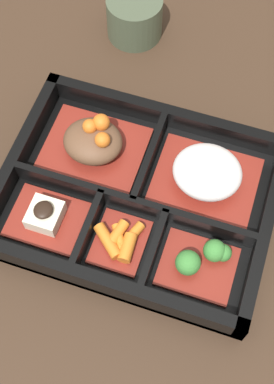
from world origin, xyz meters
The scene contains 9 objects.
ground_plane centered at (0.00, 0.00, 0.00)m, with size 3.00×3.00×0.00m, color #382619.
bento_base centered at (0.00, 0.00, 0.01)m, with size 0.32×0.25×0.01m.
bento_rim centered at (0.00, 0.00, 0.02)m, with size 0.32×0.25×0.04m.
bowl_stew centered at (-0.07, 0.05, 0.03)m, with size 0.12×0.10×0.05m.
bowl_rice centered at (0.07, 0.05, 0.03)m, with size 0.12×0.10×0.05m.
bowl_tofu centered at (-0.09, -0.06, 0.02)m, with size 0.09×0.07×0.03m.
bowl_carrots centered at (0.00, -0.06, 0.02)m, with size 0.06×0.07×0.02m.
bowl_greens centered at (0.09, -0.06, 0.02)m, with size 0.08×0.07×0.03m.
tea_cup centered at (-0.09, 0.26, 0.03)m, with size 0.08×0.08×0.06m.
Camera 1 is at (0.09, -0.27, 0.59)m, focal length 50.00 mm.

